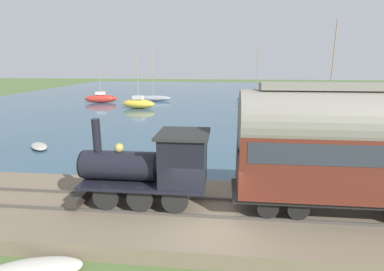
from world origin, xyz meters
name	(u,v)px	position (x,y,z in m)	size (l,w,h in m)	color
ground_plane	(205,237)	(0.00, 0.00, 0.00)	(200.00, 200.00, 0.00)	#516B38
harbor_water	(220,97)	(44.29, 0.00, 0.00)	(80.00, 80.00, 0.01)	#38566B
rail_embankment	(207,215)	(1.13, 0.00, 0.28)	(5.72, 56.00, 0.68)	#756651
steam_locomotive	(154,165)	(1.13, 2.05, 2.27)	(2.08, 5.33, 3.33)	black
passenger_coach	(354,144)	(1.13, -5.11, 3.29)	(2.28, 8.36, 4.73)	black
sailboat_gray	(153,98)	(37.19, 10.51, 0.51)	(1.78, 5.71, 8.79)	gray
sailboat_yellow	(138,103)	(29.55, 10.78, 0.69)	(2.11, 4.63, 7.05)	gold
sailboat_navy	(326,123)	(18.14, -9.87, 0.71)	(1.54, 3.74, 9.62)	#192347
sailboat_red	(101,98)	(34.45, 18.02, 0.69)	(2.35, 4.98, 5.37)	#B72D23
sailboat_teal	(256,101)	(34.43, -5.27, 0.65)	(4.47, 5.80, 8.63)	#1E707A
rowboat_near_shore	(39,146)	(10.02, 12.62, 0.17)	(2.39, 2.31, 0.32)	#B7B2A3
rowboat_far_out	(297,146)	(11.58, -5.84, 0.27)	(2.29, 2.25, 0.52)	beige
rowboat_off_pier	(154,157)	(8.30, 3.76, 0.23)	(1.39, 2.32, 0.45)	beige
beached_dinghy	(32,271)	(-2.55, 4.86, 0.22)	(1.88, 3.00, 0.44)	beige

